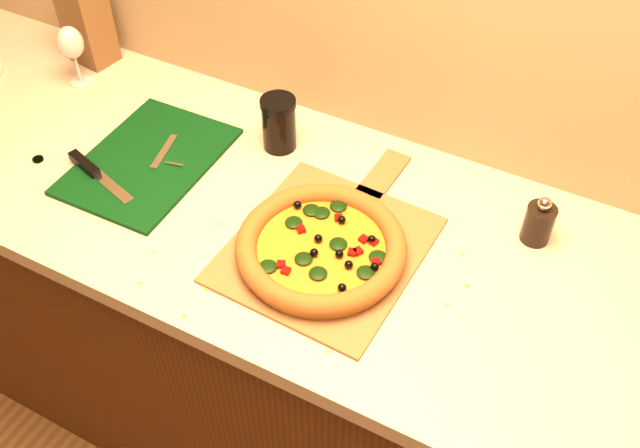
% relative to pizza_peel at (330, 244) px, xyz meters
% --- Properties ---
extents(cabinet, '(2.80, 0.65, 0.86)m').
position_rel_pizza_peel_xyz_m(cabinet, '(0.06, 0.04, -0.47)').
color(cabinet, '#44250E').
rests_on(cabinet, ground).
extents(countertop, '(2.84, 0.68, 0.04)m').
position_rel_pizza_peel_xyz_m(countertop, '(0.06, 0.04, -0.02)').
color(countertop, '#C3B398').
rests_on(countertop, cabinet).
extents(pizza_peel, '(0.36, 0.53, 0.01)m').
position_rel_pizza_peel_xyz_m(pizza_peel, '(0.00, 0.00, 0.00)').
color(pizza_peel, brown).
rests_on(pizza_peel, countertop).
extents(pizza, '(0.32, 0.32, 0.05)m').
position_rel_pizza_peel_xyz_m(pizza, '(-0.00, -0.04, 0.02)').
color(pizza, '#AC732B').
rests_on(pizza, pizza_peel).
extents(cutting_board, '(0.29, 0.37, 0.03)m').
position_rel_pizza_peel_xyz_m(cutting_board, '(-0.46, 0.03, 0.00)').
color(cutting_board, '#05320E').
rests_on(cutting_board, countertop).
extents(bottle_cap, '(0.03, 0.03, 0.01)m').
position_rel_pizza_peel_xyz_m(bottle_cap, '(-0.68, -0.07, -0.00)').
color(bottle_cap, black).
rests_on(bottle_cap, countertop).
extents(pepper_grinder, '(0.06, 0.06, 0.11)m').
position_rel_pizza_peel_xyz_m(pepper_grinder, '(0.35, 0.20, 0.04)').
color(pepper_grinder, black).
rests_on(pepper_grinder, countertop).
extents(wine_glass, '(0.06, 0.06, 0.15)m').
position_rel_pizza_peel_xyz_m(wine_glass, '(-0.79, 0.20, 0.10)').
color(wine_glass, silver).
rests_on(wine_glass, countertop).
extents(paper_bag, '(0.12, 0.10, 0.21)m').
position_rel_pizza_peel_xyz_m(paper_bag, '(-0.83, 0.30, 0.10)').
color(paper_bag, brown).
rests_on(paper_bag, countertop).
extents(dark_jar, '(0.08, 0.08, 0.12)m').
position_rel_pizza_peel_xyz_m(dark_jar, '(-0.24, 0.22, 0.06)').
color(dark_jar, black).
rests_on(dark_jar, countertop).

